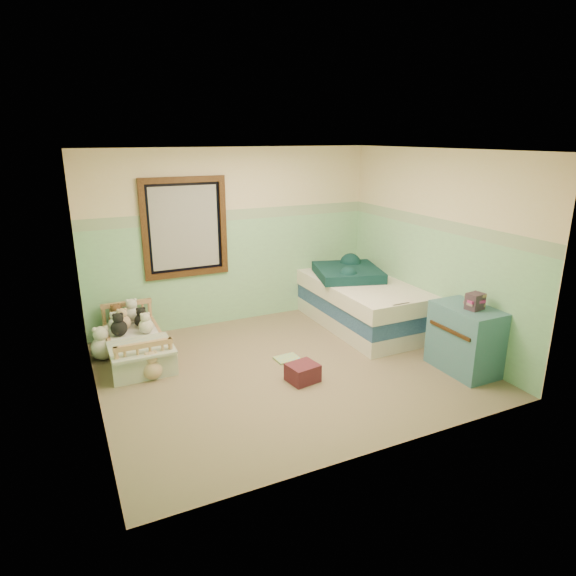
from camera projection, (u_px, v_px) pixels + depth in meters
name	position (u px, v px, depth m)	size (l,w,h in m)	color
floor	(287.00, 369.00, 5.88)	(4.20, 3.60, 0.02)	#6B624C
ceiling	(287.00, 149.00, 5.13)	(4.20, 3.60, 0.02)	white
wall_back	(234.00, 237.00, 7.06)	(4.20, 0.04, 2.50)	beige
wall_front	(383.00, 318.00, 3.95)	(4.20, 0.04, 2.50)	beige
wall_left	(86.00, 291.00, 4.65)	(0.04, 3.60, 2.50)	beige
wall_right	(434.00, 249.00, 6.36)	(0.04, 3.60, 2.50)	beige
wainscot_mint	(235.00, 271.00, 7.19)	(4.20, 0.01, 1.50)	#80B88C
border_strip	(233.00, 215.00, 6.95)	(4.20, 0.01, 0.15)	#497554
window_frame	(185.00, 228.00, 6.68)	(1.16, 0.06, 1.36)	black
window_blinds	(185.00, 228.00, 6.69)	(0.92, 0.01, 1.12)	#B8B8B4
toddler_bed_frame	(137.00, 352.00, 6.11)	(0.65, 1.30, 0.17)	#956642
toddler_mattress	(136.00, 341.00, 6.07)	(0.60, 1.25, 0.12)	white
patchwork_quilt	(141.00, 348.00, 5.70)	(0.71, 0.65, 0.03)	#6594C0
plush_bed_brown	(117.00, 318.00, 6.40)	(0.20, 0.20, 0.20)	brown
plush_bed_white	(132.00, 315.00, 6.47)	(0.22, 0.22, 0.22)	silver
plush_bed_tan	(123.00, 323.00, 6.23)	(0.20, 0.20, 0.20)	#D4B088
plush_bed_dark	(142.00, 320.00, 6.32)	(0.18, 0.18, 0.18)	black
plush_floor_cream	(103.00, 348.00, 6.07)	(0.29, 0.29, 0.29)	silver
plush_floor_tan	(152.00, 370.00, 5.58)	(0.23, 0.23, 0.23)	#D4B088
twin_bed_frame	(360.00, 318.00, 7.17)	(1.04, 2.08, 0.22)	silver
twin_boxspring	(361.00, 304.00, 7.10)	(1.04, 2.08, 0.22)	navy
twin_mattress	(361.00, 289.00, 7.04)	(1.08, 2.13, 0.22)	white
teal_blanket	(348.00, 272.00, 7.22)	(0.89, 0.94, 0.14)	#0B2B2D
dresser	(465.00, 339.00, 5.72)	(0.49, 0.78, 0.78)	teal
book_stack	(475.00, 301.00, 5.50)	(0.19, 0.14, 0.19)	#553027
red_pillow	(303.00, 373.00, 5.54)	(0.32, 0.28, 0.20)	maroon
floor_book	(287.00, 359.00, 6.09)	(0.29, 0.22, 0.03)	yellow
extra_plush_0	(115.00, 324.00, 6.24)	(0.16, 0.16, 0.16)	silver
extra_plush_1	(146.00, 326.00, 6.13)	(0.18, 0.18, 0.18)	silver
extra_plush_2	(119.00, 328.00, 6.05)	(0.20, 0.20, 0.20)	black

